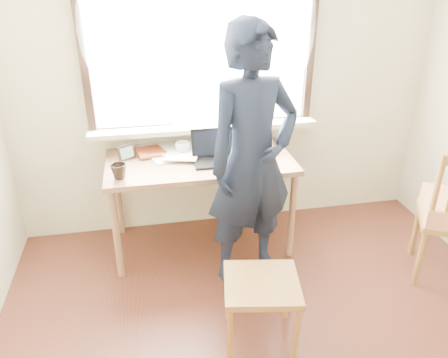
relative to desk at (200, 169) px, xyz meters
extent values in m
cube|color=beige|center=(0.28, 0.37, 0.61)|extent=(3.50, 0.02, 2.60)
cube|color=white|center=(0.08, 0.36, 0.91)|extent=(1.70, 0.01, 1.30)
cube|color=black|center=(0.08, 0.34, 0.23)|extent=(1.82, 0.06, 0.06)
cube|color=black|center=(-0.80, 0.34, 0.91)|extent=(0.06, 0.06, 1.30)
cube|color=black|center=(0.96, 0.34, 0.91)|extent=(0.06, 0.06, 1.30)
cube|color=beige|center=(0.08, 0.27, 0.24)|extent=(1.85, 0.20, 0.04)
cube|color=white|center=(0.08, 0.28, 1.01)|extent=(1.95, 0.02, 1.65)
cube|color=#916A48|center=(0.00, 0.00, 0.06)|extent=(1.43, 0.72, 0.04)
cylinder|color=#916A48|center=(-0.66, -0.31, -0.32)|extent=(0.05, 0.05, 0.73)
cylinder|color=#916A48|center=(-0.66, 0.31, -0.32)|extent=(0.05, 0.05, 0.73)
cylinder|color=#916A48|center=(0.66, -0.31, -0.32)|extent=(0.05, 0.05, 0.73)
cylinder|color=#916A48|center=(0.66, 0.31, -0.32)|extent=(0.05, 0.05, 0.73)
cube|color=black|center=(0.11, -0.08, 0.09)|extent=(0.33, 0.24, 0.02)
cube|color=black|center=(0.11, 0.04, 0.20)|extent=(0.33, 0.07, 0.22)
cube|color=black|center=(0.11, 0.04, 0.20)|extent=(0.29, 0.05, 0.18)
cube|color=black|center=(0.11, -0.09, 0.09)|extent=(0.29, 0.14, 0.00)
imported|color=white|center=(-0.11, 0.15, 0.13)|extent=(0.17, 0.17, 0.09)
imported|color=black|center=(-0.60, -0.22, 0.13)|extent=(0.14, 0.14, 0.11)
ellipsoid|color=black|center=(0.44, -0.10, 0.10)|extent=(0.10, 0.07, 0.04)
cube|color=white|center=(-0.28, 0.10, 0.08)|extent=(0.28, 0.29, 0.01)
cube|color=maroon|center=(-0.43, 0.12, 0.09)|extent=(0.29, 0.32, 0.02)
cube|color=white|center=(-0.33, 0.16, 0.09)|extent=(0.34, 0.36, 0.01)
cube|color=#3159A1|center=(-0.49, 0.22, 0.10)|extent=(0.34, 0.31, 0.02)
cube|color=white|center=(-0.14, 0.16, 0.10)|extent=(0.30, 0.33, 0.01)
cube|color=#3159A1|center=(-0.02, 0.21, 0.10)|extent=(0.36, 0.36, 0.01)
cube|color=white|center=(-0.03, 0.11, 0.11)|extent=(0.29, 0.29, 0.01)
imported|color=white|center=(-0.46, 0.23, 0.09)|extent=(0.26, 0.31, 0.03)
imported|color=white|center=(0.47, 0.21, 0.09)|extent=(0.24, 0.28, 0.02)
cube|color=black|center=(-0.55, 0.10, 0.13)|extent=(0.13, 0.09, 0.11)
cube|color=#568139|center=(-0.55, 0.10, 0.13)|extent=(0.09, 0.06, 0.08)
cube|color=#A07034|center=(0.19, -1.12, -0.26)|extent=(0.51, 0.49, 0.04)
cylinder|color=#A07034|center=(-0.02, -1.26, -0.48)|extent=(0.04, 0.04, 0.41)
cylinder|color=#A07034|center=(0.04, -0.91, -0.48)|extent=(0.04, 0.04, 0.41)
cylinder|color=#A07034|center=(0.35, -1.33, -0.48)|extent=(0.04, 0.04, 0.41)
cylinder|color=#A07034|center=(0.41, -0.97, -0.48)|extent=(0.04, 0.04, 0.41)
cylinder|color=#A07034|center=(1.64, -0.48, -0.46)|extent=(0.04, 0.04, 0.45)
cylinder|color=#A07034|center=(1.46, -0.83, -0.46)|extent=(0.04, 0.04, 0.45)
cylinder|color=#A07034|center=(1.45, -0.84, 0.08)|extent=(0.04, 0.04, 0.55)
imported|color=black|center=(0.29, -0.45, 0.24)|extent=(0.77, 0.61, 1.85)
camera|label=1|loc=(-0.42, -3.06, 1.42)|focal=35.00mm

